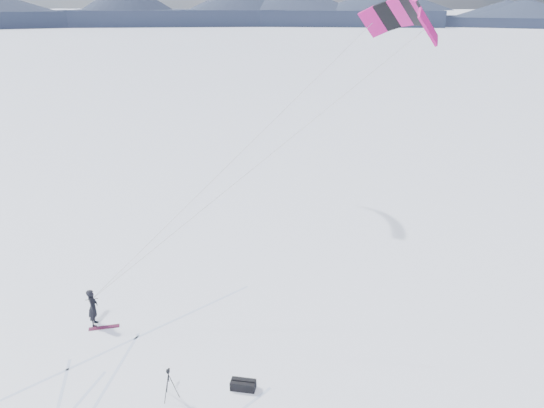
# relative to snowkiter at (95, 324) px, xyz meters

# --- Properties ---
(ground) EXTENTS (1800.00, 1800.00, 0.00)m
(ground) POSITION_rel_snowkiter_xyz_m (3.55, -4.18, 0.00)
(ground) COLOR white
(horizon_hills) EXTENTS (704.84, 706.81, 10.17)m
(horizon_hills) POSITION_rel_snowkiter_xyz_m (3.55, -4.18, 4.44)
(horizon_hills) COLOR black
(horizon_hills) RESTS_ON ground
(snow_tracks) EXTENTS (13.93, 10.25, 0.01)m
(snow_tracks) POSITION_rel_snowkiter_xyz_m (2.11, -4.50, 0.00)
(snow_tracks) COLOR #A5B7D7
(snow_tracks) RESTS_ON ground
(snowkiter) EXTENTS (0.59, 0.75, 1.81)m
(snowkiter) POSITION_rel_snowkiter_xyz_m (0.00, 0.00, 0.00)
(snowkiter) COLOR black
(snowkiter) RESTS_ON ground
(snowboard) EXTENTS (1.36, 0.68, 0.04)m
(snowboard) POSITION_rel_snowkiter_xyz_m (0.52, -0.22, 0.02)
(snowboard) COLOR maroon
(snowboard) RESTS_ON ground
(tripod) EXTENTS (0.59, 0.63, 1.27)m
(tripod) POSITION_rel_snowkiter_xyz_m (4.78, -4.35, 0.82)
(tripod) COLOR black
(tripod) RESTS_ON ground
(gear_bag_a) EXTENTS (0.99, 0.52, 0.43)m
(gear_bag_a) POSITION_rel_snowkiter_xyz_m (7.44, -3.61, 0.19)
(gear_bag_a) COLOR black
(gear_bag_a) RESTS_ON ground
(power_kite) EXTENTS (14.95, 8.05, 12.75)m
(power_kite) POSITION_rel_snowkiter_xyz_m (13.47, 5.25, 13.15)
(power_kite) COLOR #C20F6C
(power_kite) RESTS_ON ground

